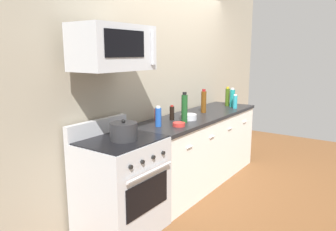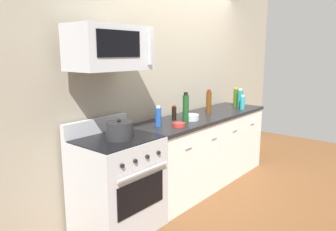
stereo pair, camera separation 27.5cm
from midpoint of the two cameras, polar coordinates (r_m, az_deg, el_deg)
The scene contains 16 objects.
ground_plane at distance 4.44m, azimuth 3.61°, elevation -11.54°, with size 6.40×6.40×0.00m, color brown.
back_wall at distance 4.33m, azimuth -0.83°, elevation 6.39°, with size 5.33×0.10×2.70m, color #9E937F.
counter_unit at distance 4.28m, azimuth 3.69°, elevation -5.85°, with size 2.24×0.66×0.92m.
range_oven at distance 3.17m, azimuth -10.89°, elevation -12.08°, with size 0.76×0.69×1.07m.
microwave at distance 2.95m, azimuth -12.44°, elevation 11.69°, with size 0.74×0.44×0.40m.
bottle_hot_sauce_red at distance 3.78m, azimuth -4.14°, elevation 0.21°, with size 0.05×0.05×0.16m.
bottle_olive_oil at distance 4.86m, azimuth 8.94°, elevation 3.28°, with size 0.06×0.06×0.29m.
bottle_wine_amber at distance 4.26m, azimuth 4.53°, elevation 2.48°, with size 0.07×0.07×0.31m.
bottle_wine_green at distance 3.64m, azimuth 0.78°, elevation 1.29°, with size 0.07×0.07×0.35m.
bottle_sparkling_teal at distance 4.78m, azimuth 9.76°, elevation 3.09°, with size 0.07×0.07×0.28m.
bottle_soda_blue at distance 3.46m, azimuth -4.02°, elevation -0.25°, with size 0.07×0.07×0.22m.
bottle_soy_sauce_dark at distance 3.80m, azimuth -1.37°, elevation 0.45°, with size 0.06×0.06×0.18m.
bottle_dish_soap at distance 4.66m, azimuth 10.21°, elevation 2.42°, with size 0.06×0.06×0.20m.
bowl_steel_prep at distance 3.82m, azimuth 1.63°, elevation -0.24°, with size 0.19×0.19×0.07m.
bowl_red_small at distance 3.48m, azimuth -0.32°, elevation -1.59°, with size 0.14×0.14×0.04m.
stockpot at distance 2.97m, azimuth -10.55°, elevation -2.81°, with size 0.25×0.25×0.19m.
Camera 1 is at (-3.59, -2.01, 1.71)m, focal length 34.25 mm.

